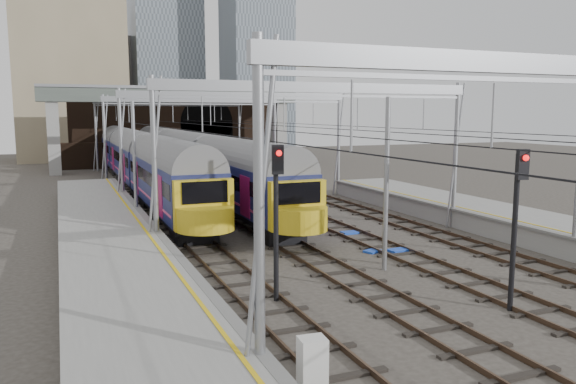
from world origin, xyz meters
name	(u,v)px	position (x,y,z in m)	size (l,w,h in m)	color
ground	(413,283)	(0.00, 0.00, 0.00)	(160.00, 160.00, 0.00)	#38332D
platform_left	(125,281)	(-10.18, 2.50, 0.55)	(4.32, 55.00, 1.12)	gray
tracks	(272,216)	(0.00, 15.00, 0.02)	(14.40, 80.00, 0.22)	#4C3828
overhead_line	(240,110)	(0.00, 21.49, 6.57)	(16.80, 80.00, 8.00)	gray
retaining_wall	(176,130)	(1.40, 51.93, 4.33)	(28.00, 2.75, 9.00)	black
overbridge	(174,105)	(0.00, 46.00, 7.27)	(28.00, 3.00, 9.25)	gray
city_skyline	(159,41)	(2.73, 70.48, 17.09)	(37.50, 27.50, 60.00)	tan
train_main	(169,152)	(-2.00, 38.76, 2.50)	(2.82, 65.24, 4.85)	black
train_second	(124,151)	(-6.00, 41.06, 2.54)	(2.88, 66.53, 4.93)	black
signal_near_left	(277,205)	(-5.46, 0.08, 3.33)	(0.41, 0.48, 5.34)	black
signal_near_centre	(517,211)	(1.24, -3.71, 3.28)	(0.40, 0.48, 5.26)	black
relay_cabinet	(312,364)	(-6.92, -5.98, 0.62)	(0.62, 0.52, 1.25)	silver
equip_cover_a	(398,250)	(2.24, 4.41, 0.05)	(0.86, 0.61, 0.10)	blue
equip_cover_b	(349,233)	(2.02, 8.71, 0.05)	(0.86, 0.60, 0.10)	blue
equip_cover_c	(373,251)	(1.09, 4.75, 0.05)	(0.79, 0.55, 0.09)	blue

